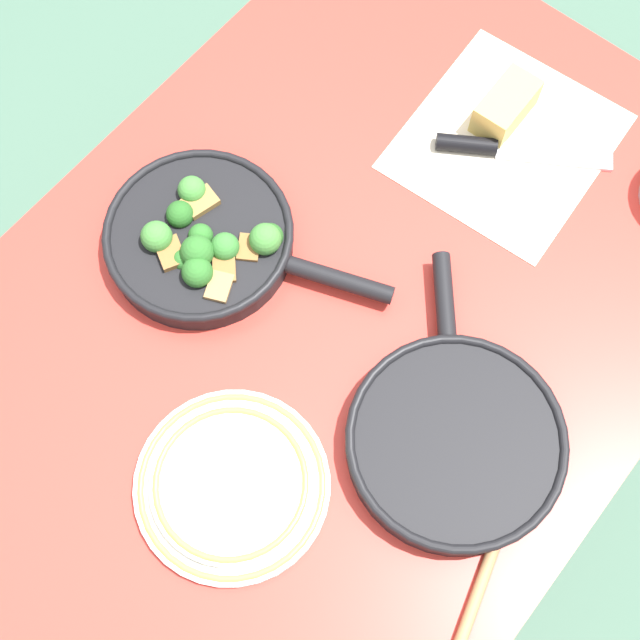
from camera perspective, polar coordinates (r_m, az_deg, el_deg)
The scene contains 9 objects.
ground_plane at distance 1.90m, azimuth 0.00°, elevation -8.59°, with size 14.00×14.00×0.00m, color #476B56.
dining_table_red at distance 1.25m, azimuth 0.00°, elevation -1.80°, with size 1.25×0.83×0.77m.
skillet_broccoli at distance 1.19m, azimuth -7.44°, elevation 5.15°, with size 0.25×0.38×0.07m.
skillet_eggs at distance 1.11m, azimuth 8.64°, elevation -7.63°, with size 0.33×0.31×0.04m.
wooden_spoon at distance 1.10m, azimuth 10.68°, elevation -15.18°, with size 0.34×0.12×0.02m.
parchment_sheet at distance 1.31m, azimuth 11.83°, elevation 11.12°, with size 0.31×0.28×0.00m.
grater_knife at distance 1.30m, azimuth 11.32°, elevation 10.71°, with size 0.16×0.22×0.02m.
cheese_block at distance 1.31m, azimuth 11.87°, elevation 13.17°, with size 0.10×0.06×0.05m.
dinner_plate_stack at distance 1.10m, azimuth -5.68°, elevation -10.43°, with size 0.24×0.24×0.03m.
Camera 1 is at (-0.32, -0.26, 1.86)m, focal length 50.00 mm.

